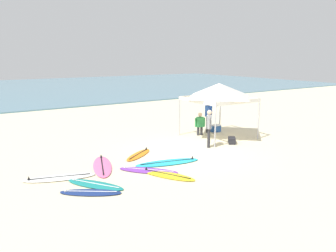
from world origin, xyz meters
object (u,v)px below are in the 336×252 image
(surfboard_teal, at_px, (95,184))
(person_blue, at_px, (208,115))
(cooler_box, at_px, (216,128))
(surfboard_navy, at_px, (90,192))
(surfboard_yellow, at_px, (167,175))
(surfboard_pink, at_px, (102,166))
(surfboard_cyan, at_px, (168,162))
(canopy_tent, at_px, (219,90))
(person_grey, at_px, (209,126))
(surfboard_orange, at_px, (139,155))
(surfboard_white, at_px, (59,178))
(gear_bag_near_tent, at_px, (232,140))
(surfboard_purple, at_px, (148,170))
(person_green, at_px, (200,123))

(surfboard_teal, bearing_deg, person_blue, 25.71)
(surfboard_teal, xyz_separation_m, cooler_box, (8.36, 3.75, 0.16))
(surfboard_navy, xyz_separation_m, surfboard_yellow, (2.76, -0.00, -0.00))
(surfboard_pink, relative_size, surfboard_cyan, 0.98)
(canopy_tent, distance_m, surfboard_navy, 8.95)
(surfboard_pink, distance_m, cooler_box, 7.78)
(person_grey, relative_size, cooler_box, 3.42)
(canopy_tent, height_order, surfboard_orange, canopy_tent)
(canopy_tent, relative_size, surfboard_teal, 1.44)
(surfboard_yellow, bearing_deg, surfboard_white, 151.10)
(canopy_tent, xyz_separation_m, person_grey, (-1.63, -1.25, -1.40))
(gear_bag_near_tent, bearing_deg, person_grey, 176.82)
(surfboard_white, height_order, person_blue, person_blue)
(surfboard_teal, bearing_deg, cooler_box, 24.15)
(surfboard_orange, distance_m, person_blue, 5.46)
(surfboard_teal, bearing_deg, gear_bag_near_tent, 11.20)
(surfboard_orange, distance_m, cooler_box, 5.87)
(surfboard_yellow, bearing_deg, surfboard_orange, 83.41)
(person_blue, bearing_deg, surfboard_yellow, -141.66)
(surfboard_purple, height_order, surfboard_cyan, same)
(surfboard_white, distance_m, gear_bag_near_tent, 8.16)
(surfboard_pink, distance_m, surfboard_teal, 1.82)
(surfboard_pink, bearing_deg, canopy_tent, 10.05)
(surfboard_white, distance_m, surfboard_pink, 1.71)
(surfboard_pink, bearing_deg, surfboard_yellow, -54.24)
(canopy_tent, xyz_separation_m, surfboard_cyan, (-4.45, -2.17, -2.35))
(surfboard_teal, distance_m, cooler_box, 9.17)
(surfboard_pink, xyz_separation_m, surfboard_navy, (-1.24, -2.11, 0.00))
(surfboard_pink, distance_m, person_blue, 7.34)
(surfboard_pink, relative_size, surfboard_orange, 1.45)
(surfboard_pink, height_order, person_grey, person_grey)
(person_grey, height_order, gear_bag_near_tent, person_grey)
(canopy_tent, relative_size, person_grey, 1.72)
(surfboard_white, bearing_deg, person_grey, 2.44)
(surfboard_navy, xyz_separation_m, surfboard_cyan, (3.53, 1.13, -0.00))
(canopy_tent, bearing_deg, person_green, 123.53)
(canopy_tent, bearing_deg, surfboard_yellow, -147.68)
(surfboard_pink, bearing_deg, person_blue, 17.46)
(surfboard_purple, distance_m, person_green, 6.07)
(surfboard_orange, height_order, person_grey, person_grey)
(surfboard_cyan, xyz_separation_m, cooler_box, (5.18, 3.14, 0.16))
(surfboard_yellow, bearing_deg, canopy_tent, 32.32)
(surfboard_purple, relative_size, surfboard_teal, 0.97)
(surfboard_white, distance_m, person_grey, 6.86)
(surfboard_navy, bearing_deg, person_blue, 27.66)
(surfboard_white, relative_size, person_grey, 1.43)
(surfboard_navy, relative_size, person_grey, 1.07)
(surfboard_teal, relative_size, cooler_box, 4.09)
(surfboard_pink, distance_m, surfboard_orange, 1.90)
(person_grey, xyz_separation_m, person_green, (1.11, 2.04, -0.33))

